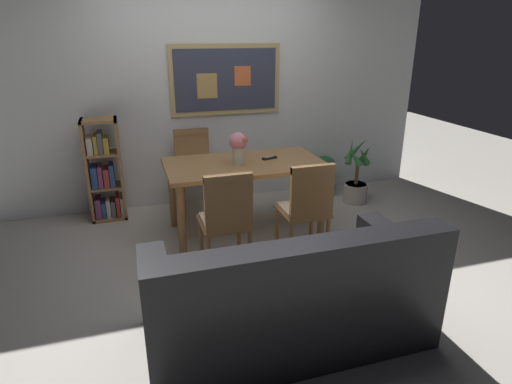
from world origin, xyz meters
The scene contains 12 objects.
ground_plane centered at (0.00, 0.00, 0.00)m, with size 12.00×12.00×0.00m, color #B7B2A8.
wall_back_with_painting centered at (0.00, 1.58, 1.30)m, with size 5.20×0.14×2.60m.
dining_table centered at (0.08, 0.54, 0.63)m, with size 1.52×0.84×0.73m.
dining_chair_near_right centered at (0.42, -0.19, 0.54)m, with size 0.40×0.41×0.91m.
dining_chair_far_left centered at (-0.30, 1.27, 0.54)m, with size 0.40×0.41×0.91m.
dining_chair_near_left centered at (-0.29, -0.22, 0.54)m, with size 0.40×0.41×0.91m.
leather_couch centered at (-0.10, -1.14, 0.31)m, with size 1.80×0.84×0.84m.
bookshelf centered at (-1.24, 1.31, 0.48)m, with size 0.36×0.28×1.09m.
potted_ivy centered at (1.33, 1.33, 0.23)m, with size 0.30×0.32×0.48m.
potted_palm centered at (1.56, 0.93, 0.27)m, with size 0.36×0.37×0.76m.
flower_vase centered at (0.01, 0.51, 0.91)m, with size 0.18×0.18×0.30m.
tv_remote centered at (0.35, 0.58, 0.74)m, with size 0.16×0.08×0.02m.
Camera 1 is at (-0.99, -3.28, 1.91)m, focal length 30.01 mm.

